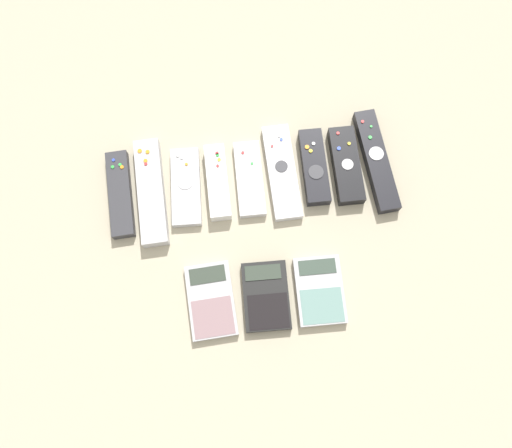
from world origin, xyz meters
The scene contains 13 objects.
ground_plane centered at (0.00, 0.00, 0.00)m, with size 3.00×3.00×0.00m, color #B2A88E.
remote_0 centered at (-0.26, 0.14, 0.01)m, with size 0.05×0.18×0.02m.
remote_1 centered at (-0.20, 0.13, 0.01)m, with size 0.05×0.22×0.03m.
remote_2 centered at (-0.13, 0.14, 0.01)m, with size 0.07×0.16×0.02m.
remote_3 centered at (-0.06, 0.13, 0.01)m, with size 0.04×0.15×0.03m.
remote_4 centered at (0.00, 0.14, 0.01)m, with size 0.06×0.16×0.02m.
remote_5 centered at (0.07, 0.14, 0.01)m, with size 0.05×0.20×0.02m.
remote_6 centered at (0.13, 0.14, 0.01)m, with size 0.05×0.16×0.03m.
remote_7 centered at (0.20, 0.14, 0.01)m, with size 0.06×0.16×0.03m.
remote_8 centered at (0.26, 0.14, 0.01)m, with size 0.05×0.22×0.03m.
calculator_0 centered at (-0.10, -0.09, 0.01)m, with size 0.09×0.14×0.02m.
calculator_1 centered at (0.00, -0.10, 0.01)m, with size 0.09×0.13×0.02m.
calculator_2 centered at (0.10, -0.10, 0.01)m, with size 0.09×0.13×0.02m.
Camera 1 is at (-0.04, -0.23, 0.93)m, focal length 35.00 mm.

